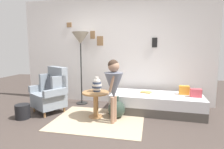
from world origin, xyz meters
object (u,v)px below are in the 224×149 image
Objects in this scene: vase_striped at (97,85)px; person_child at (114,83)px; side_table at (96,99)px; demijohn_near at (116,109)px; magazine_basket at (23,111)px; book_on_daybed at (146,92)px; armchair at (51,92)px; daybed at (156,103)px; floor_lamp at (81,41)px.

vase_striped is 0.25× the size of person_child.
vase_striped is at bearing 147.39° from person_child.
person_child is (0.41, -0.21, 0.39)m from side_table.
demijohn_near reaches higher than magazine_basket.
side_table is at bearing -146.59° from book_on_daybed.
magazine_basket is at bearing -124.18° from armchair.
daybed is at bearing 23.49° from vase_striped.
armchair reaches higher than side_table.
magazine_basket is at bearing -164.11° from vase_striped.
book_on_daybed is at bearing 56.59° from person_child.
floor_lamp is at bearing 58.11° from armchair.
demijohn_near is 1.85m from magazine_basket.
side_table is at bearing 152.43° from person_child.
side_table is 0.28m from vase_striped.
magazine_basket is (-1.41, -0.40, -0.50)m from vase_striped.
armchair is 0.55× the size of floor_lamp.
daybed is 6.92× the size of magazine_basket.
person_child is at bearing -135.71° from daybed.
demijohn_near reaches higher than book_on_daybed.
vase_striped is at bearing -176.49° from demijohn_near.
daybed is 2.73m from magazine_basket.
demijohn_near is at bearing -134.25° from book_on_daybed.
daybed is 2.27m from floor_lamp.
book_on_daybed is at bearing 32.11° from vase_striped.
demijohn_near is at bearing 3.51° from vase_striped.
daybed reaches higher than magazine_basket.
armchair is 2.24× the size of demijohn_near.
side_table is at bearing -7.98° from armchair.
side_table is 0.45× the size of person_child.
person_child is 1.07m from book_on_daybed.
book_on_daybed is (0.96, 0.64, 0.05)m from side_table.
armchair is 0.50× the size of daybed.
armchair is 1.37m from floor_lamp.
floor_lamp is 1.87m from demijohn_near.
daybed is 4.48× the size of demijohn_near.
vase_striped reaches higher than side_table.
vase_striped is (-1.17, -0.51, 0.44)m from daybed.
floor_lamp reaches higher than side_table.
magazine_basket is (-1.80, -0.15, -0.62)m from person_child.
side_table is at bearing -108.67° from vase_striped.
daybed is at bearing 10.19° from armchair.
side_table is 1.16m from book_on_daybed.
floor_lamp is (-1.80, 0.29, 1.34)m from daybed.
book_on_daybed is at bearing 158.16° from daybed.
armchair is 3.46× the size of magazine_basket.
daybed is at bearing 44.29° from person_child.
vase_striped reaches higher than magazine_basket.
side_table is 1.90× the size of magazine_basket.
book_on_daybed is (1.58, -0.20, -1.13)m from floor_lamp.
armchair is 2.28m from daybed.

